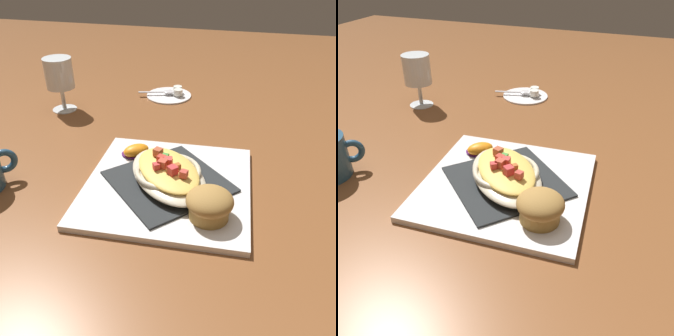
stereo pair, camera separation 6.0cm
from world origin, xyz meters
The scene contains 11 objects.
ground_plane centered at (0.00, 0.00, 0.00)m, with size 2.60×2.60×0.00m, color brown.
square_plate centered at (0.00, 0.00, 0.01)m, with size 0.28×0.28×0.01m, color white.
folded_napkin centered at (0.00, 0.00, 0.01)m, with size 0.18×0.18×0.00m, color #282B2D.
gratin_dish centered at (0.00, 0.00, 0.03)m, with size 0.22×0.20×0.05m.
muffin centered at (-0.07, -0.08, 0.04)m, with size 0.07×0.07×0.05m.
orange_garnish centered at (0.07, 0.08, 0.02)m, with size 0.06×0.06×0.02m.
stemmed_glass centered at (0.27, 0.34, 0.09)m, with size 0.07×0.07×0.13m.
creamer_saucer centered at (0.42, 0.10, 0.00)m, with size 0.12×0.12×0.01m, color white.
spoon centered at (0.42, 0.11, 0.01)m, with size 0.04×0.10×0.01m.
creamer_cup_0 centered at (0.42, 0.07, 0.02)m, with size 0.02×0.02×0.02m, color white.
creamer_cup_1 centered at (0.44, 0.08, 0.02)m, with size 0.02×0.02×0.02m, color white.
Camera 1 is at (-0.49, -0.12, 0.37)m, focal length 37.80 mm.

